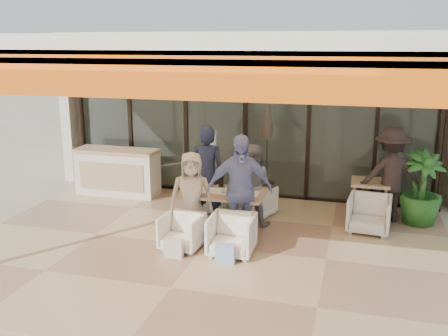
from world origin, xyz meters
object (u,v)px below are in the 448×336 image
object	(u,v)px
side_table	(370,187)
chair_far_left	(215,197)
chair_far_right	(256,200)
standing_woman	(391,175)
chair_near_right	(232,233)
diner_navy	(207,174)
host_counter	(118,172)
diner_cream	(192,196)
dining_table	(222,194)
chair_near_left	(182,230)
potted_palm	(421,188)
diner_periwinkle	(239,190)
diner_grey	(251,185)
side_chair	(369,212)

from	to	relation	value
side_table	chair_far_left	bearing A→B (deg)	-171.47
chair_far_right	standing_woman	world-z (taller)	standing_woman
chair_near_right	diner_navy	bearing A→B (deg)	119.94
host_counter	diner_cream	world-z (taller)	diner_cream
dining_table	chair_near_left	size ratio (longest dim) A/B	2.29
potted_palm	diner_periwinkle	bearing A→B (deg)	-149.94
chair_near_right	side_table	world-z (taller)	side_table
dining_table	chair_far_left	bearing A→B (deg)	113.70
diner_periwinkle	side_table	world-z (taller)	diner_periwinkle
chair_near_left	potted_palm	bearing A→B (deg)	34.99
chair_far_left	diner_grey	size ratio (longest dim) A/B	0.40
potted_palm	standing_woman	bearing A→B (deg)	176.30
chair_near_left	dining_table	bearing A→B (deg)	71.35
dining_table	side_chair	size ratio (longest dim) A/B	2.02
chair_near_left	diner_periwinkle	world-z (taller)	diner_periwinkle
diner_navy	side_table	size ratio (longest dim) A/B	2.47
chair_far_left	chair_near_left	xyz separation A→B (m)	(0.00, -1.90, 0.02)
chair_far_right	diner_cream	xyz separation A→B (m)	(-0.84, -1.40, 0.43)
chair_near_left	side_table	xyz separation A→B (m)	(2.96, 2.34, 0.31)
diner_periwinkle	standing_woman	distance (m)	3.04
diner_periwinkle	standing_woman	world-z (taller)	diner_periwinkle
chair_far_right	diner_navy	xyz separation A→B (m)	(-0.84, -0.50, 0.59)
potted_palm	dining_table	bearing A→B (deg)	-159.45
diner_cream	side_chair	size ratio (longest dim) A/B	2.06
host_counter	dining_table	distance (m)	3.18
host_counter	side_table	distance (m)	5.36
chair_far_left	diner_grey	xyz separation A→B (m)	(0.84, -0.50, 0.46)
diner_grey	diner_periwinkle	bearing A→B (deg)	88.53
chair_near_left	side_chair	world-z (taller)	side_chair
host_counter	chair_far_right	bearing A→B (deg)	-9.55
chair_far_right	chair_near_left	bearing A→B (deg)	85.81
dining_table	side_chair	distance (m)	2.64
host_counter	chair_near_right	size ratio (longest dim) A/B	2.55
chair_near_right	chair_far_left	bearing A→B (deg)	112.82
chair_far_left	side_chair	xyz separation A→B (m)	(2.96, -0.31, 0.06)
host_counter	chair_near_left	xyz separation A→B (m)	(2.40, -2.44, -0.20)
diner_periwinkle	dining_table	bearing A→B (deg)	113.30
potted_palm	diner_grey	bearing A→B (deg)	-164.32
dining_table	chair_near_right	bearing A→B (deg)	-66.00
dining_table	chair_far_right	bearing A→B (deg)	65.73
potted_palm	chair_far_right	bearing A→B (deg)	-173.44
potted_palm	chair_far_left	bearing A→B (deg)	-174.86
host_counter	potted_palm	distance (m)	6.26
dining_table	diner_grey	bearing A→B (deg)	46.21
diner_periwinkle	side_table	xyz separation A→B (m)	(2.12, 1.84, -0.30)
host_counter	chair_far_left	size ratio (longest dim) A/B	3.00
host_counter	diner_periwinkle	distance (m)	3.80
chair_near_left	chair_near_right	size ratio (longest dim) A/B	0.90
chair_far_right	potted_palm	size ratio (longest dim) A/B	0.47
chair_near_right	diner_grey	xyz separation A→B (m)	(0.00, 1.40, 0.41)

